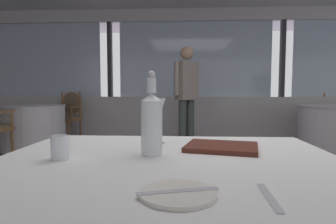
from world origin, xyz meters
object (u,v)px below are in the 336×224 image
(water_bottle, at_px, (152,122))
(dining_chair_0_1, at_px, (315,112))
(side_plate, at_px, (178,193))
(wine_glass, at_px, (158,111))
(water_tumbler, at_px, (60,147))
(diner_person_0, at_px, (187,91))
(dining_chair_1_0, at_px, (68,112))
(menu_book, at_px, (222,147))

(water_bottle, xyz_separation_m, dining_chair_0_1, (2.77, 4.80, -0.32))
(side_plate, relative_size, dining_chair_0_1, 0.20)
(water_bottle, height_order, wine_glass, water_bottle)
(water_tumbler, bearing_deg, side_plate, -37.63)
(side_plate, distance_m, wine_glass, 0.69)
(diner_person_0, bearing_deg, dining_chair_0_1, -108.78)
(diner_person_0, bearing_deg, water_bottle, 134.29)
(dining_chair_1_0, relative_size, diner_person_0, 0.56)
(water_bottle, bearing_deg, wine_glass, 88.59)
(menu_book, bearing_deg, diner_person_0, 105.20)
(water_tumbler, bearing_deg, menu_book, 18.91)
(side_plate, relative_size, wine_glass, 0.87)
(side_plate, bearing_deg, wine_glass, 99.15)
(menu_book, xyz_separation_m, dining_chair_0_1, (2.48, 4.68, -0.20))
(menu_book, height_order, dining_chair_0_1, dining_chair_0_1)
(water_bottle, xyz_separation_m, wine_glass, (0.01, 0.23, 0.03))
(wine_glass, height_order, menu_book, wine_glass)
(wine_glass, bearing_deg, water_bottle, -91.41)
(dining_chair_1_0, bearing_deg, side_plate, 38.13)
(side_plate, distance_m, dining_chair_1_0, 5.38)
(side_plate, relative_size, water_bottle, 0.58)
(diner_person_0, bearing_deg, dining_chair_1_0, 27.89)
(dining_chair_1_0, distance_m, diner_person_0, 2.51)
(side_plate, xyz_separation_m, wine_glass, (-0.11, 0.67, 0.15))
(side_plate, bearing_deg, diner_person_0, 89.19)
(diner_person_0, bearing_deg, menu_book, 138.92)
(water_bottle, relative_size, diner_person_0, 0.19)
(wine_glass, distance_m, diner_person_0, 3.40)
(dining_chair_0_1, bearing_deg, menu_book, -23.74)
(water_tumbler, relative_size, dining_chair_1_0, 0.09)
(water_tumbler, height_order, diner_person_0, diner_person_0)
(water_tumbler, height_order, dining_chair_1_0, dining_chair_1_0)
(wine_glass, xyz_separation_m, dining_chair_0_1, (2.77, 4.56, -0.34))
(side_plate, height_order, dining_chair_1_0, dining_chair_1_0)
(water_tumbler, bearing_deg, water_bottle, 16.12)
(water_bottle, height_order, dining_chair_1_0, water_bottle)
(water_tumbler, distance_m, diner_person_0, 3.76)
(wine_glass, height_order, diner_person_0, diner_person_0)
(side_plate, relative_size, diner_person_0, 0.11)
(water_bottle, height_order, water_tumbler, water_bottle)
(dining_chair_1_0, bearing_deg, water_tumbler, 35.14)
(diner_person_0, bearing_deg, wine_glass, 134.21)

